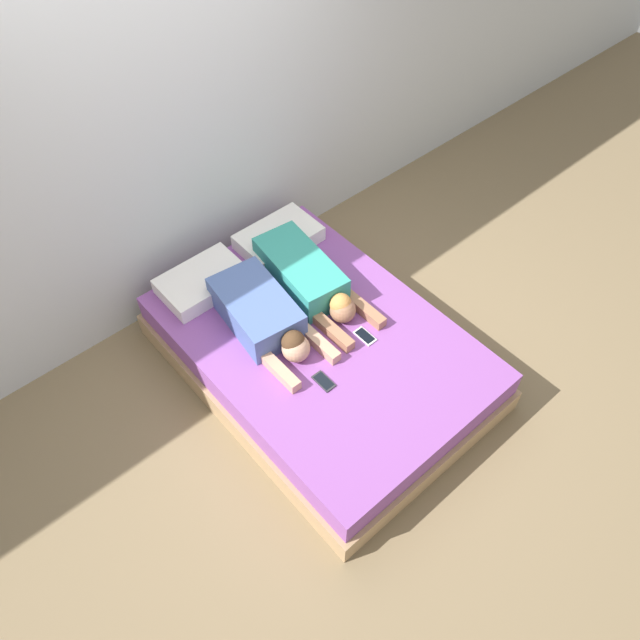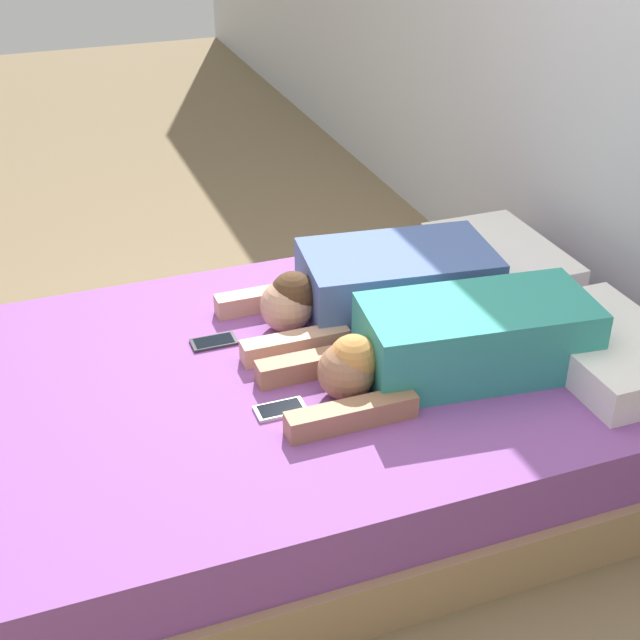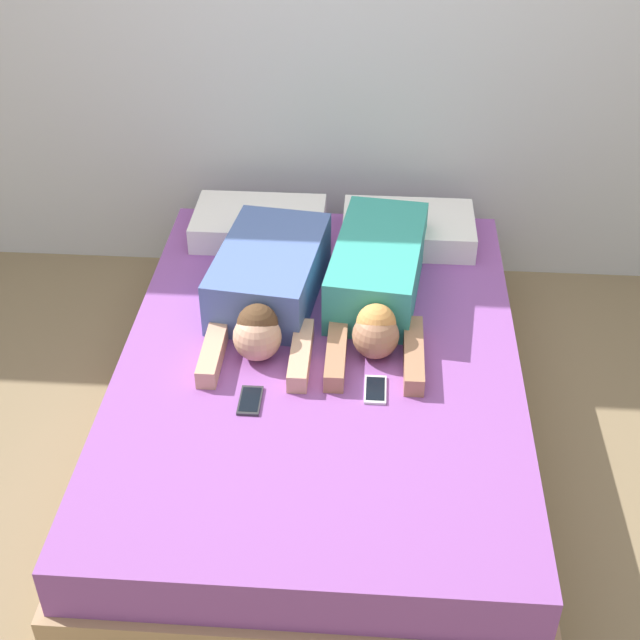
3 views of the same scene
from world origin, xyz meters
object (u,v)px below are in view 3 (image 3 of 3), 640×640
object	(u,v)px
pillow_head_left	(259,224)
person_left	(268,284)
cell_phone_left	(250,400)
cell_phone_right	(375,390)
bed	(320,392)
pillow_head_right	(408,229)
person_right	(378,278)

from	to	relation	value
pillow_head_left	person_left	size ratio (longest dim) A/B	0.61
person_left	cell_phone_left	distance (m)	0.58
cell_phone_right	pillow_head_left	bearing A→B (deg)	117.45
bed	cell_phone_left	world-z (taller)	cell_phone_left
bed	pillow_head_right	world-z (taller)	pillow_head_right
bed	person_left	bearing A→B (deg)	127.95
person_right	pillow_head_right	bearing A→B (deg)	75.13
person_right	cell_phone_left	bearing A→B (deg)	-123.34
cell_phone_left	cell_phone_right	world-z (taller)	same
bed	cell_phone_left	xyz separation A→B (m)	(-0.22, -0.29, 0.20)
pillow_head_left	person_right	xyz separation A→B (m)	(0.53, -0.48, 0.05)
person_left	pillow_head_right	bearing A→B (deg)	44.50
pillow_head_left	person_left	xyz separation A→B (m)	(0.10, -0.54, 0.05)
cell_phone_right	cell_phone_left	bearing A→B (deg)	-168.47
person_left	person_right	world-z (taller)	person_right
pillow_head_right	cell_phone_right	distance (m)	1.04
pillow_head_left	pillow_head_right	size ratio (longest dim) A/B	1.00
person_right	cell_phone_left	xyz separation A→B (m)	(-0.42, -0.64, -0.10)
pillow_head_right	cell_phone_right	xyz separation A→B (m)	(-0.12, -1.03, -0.05)
pillow_head_right	person_right	world-z (taller)	person_right
person_right	cell_phone_left	size ratio (longest dim) A/B	6.95
pillow_head_right	person_left	bearing A→B (deg)	-135.50
pillow_head_right	bed	bearing A→B (deg)	-111.53
bed	pillow_head_left	bearing A→B (deg)	111.53
cell_phone_left	cell_phone_right	distance (m)	0.43
bed	person_right	bearing A→B (deg)	60.37
pillow_head_left	cell_phone_left	distance (m)	1.12
pillow_head_left	person_left	bearing A→B (deg)	-79.23
cell_phone_left	cell_phone_right	size ratio (longest dim) A/B	1.00
pillow_head_right	cell_phone_left	distance (m)	1.24
cell_phone_left	cell_phone_right	bearing A→B (deg)	11.53
person_left	cell_phone_left	world-z (taller)	person_left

